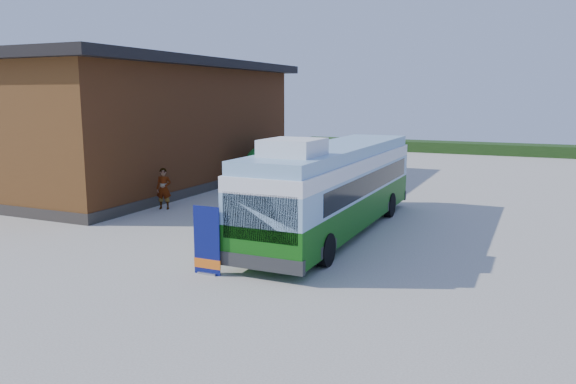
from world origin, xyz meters
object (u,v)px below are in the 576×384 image
at_px(picnic_table, 298,212).
at_px(person_b, 335,183).
at_px(bus, 335,185).
at_px(banner, 207,247).
at_px(slurry_tanker, 278,160).
at_px(person_a, 164,189).

height_order(picnic_table, person_b, person_b).
distance_m(bus, banner, 6.91).
bearing_deg(slurry_tanker, person_b, -33.93).
relative_size(picnic_table, person_a, 0.82).
bearing_deg(picnic_table, person_a, 166.73).
bearing_deg(banner, person_a, 133.61).
height_order(bus, person_a, bus).
xyz_separation_m(banner, picnic_table, (0.05, 6.94, -0.24)).
xyz_separation_m(picnic_table, person_a, (-7.39, 0.81, 0.36)).
xyz_separation_m(person_a, person_b, (6.57, 6.09, -0.16)).
xyz_separation_m(bus, picnic_table, (-1.73, 0.35, -1.30)).
height_order(banner, person_a, banner).
height_order(person_b, slurry_tanker, slurry_tanker).
bearing_deg(picnic_table, slurry_tanker, 111.86).
xyz_separation_m(banner, person_a, (-7.34, 7.75, 0.12)).
bearing_deg(bus, slurry_tanker, 124.62).
height_order(person_a, slurry_tanker, slurry_tanker).
bearing_deg(bus, banner, -104.91).
bearing_deg(banner, person_b, 93.36).
bearing_deg(picnic_table, person_b, 89.72).
relative_size(banner, slurry_tanker, 0.33).
bearing_deg(person_a, person_b, 22.72).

